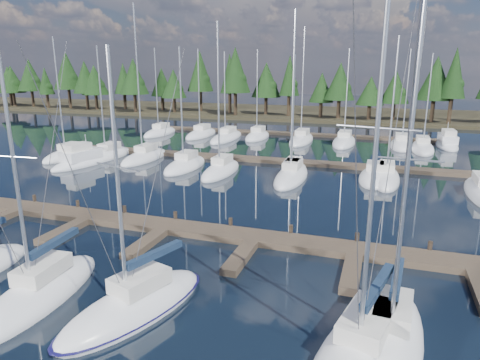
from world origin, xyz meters
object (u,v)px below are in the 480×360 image
(main_dock, at_px, (164,230))
(front_sailboat_4, at_px, (135,306))
(front_sailboat_5, at_px, (362,352))
(motor_yacht_left, at_px, (82,161))
(front_sailboat_3, at_px, (40,294))
(front_sailboat_6, at_px, (390,339))
(motor_yacht_right, at_px, (447,144))

(main_dock, bearing_deg, front_sailboat_4, -69.43)
(front_sailboat_5, height_order, motor_yacht_left, front_sailboat_5)
(front_sailboat_3, bearing_deg, front_sailboat_6, 5.91)
(front_sailboat_3, height_order, front_sailboat_6, front_sailboat_6)
(front_sailboat_6, relative_size, motor_yacht_right, 1.72)
(main_dock, distance_m, front_sailboat_3, 9.27)
(motor_yacht_left, bearing_deg, main_dock, -39.22)
(front_sailboat_5, xyz_separation_m, motor_yacht_right, (8.33, 47.98, 0.14))
(front_sailboat_5, relative_size, motor_yacht_right, 1.99)
(motor_yacht_right, bearing_deg, front_sailboat_6, -98.94)
(front_sailboat_3, bearing_deg, main_dock, 80.63)
(main_dock, relative_size, motor_yacht_left, 5.30)
(front_sailboat_3, height_order, motor_yacht_left, front_sailboat_3)
(main_dock, distance_m, front_sailboat_4, 9.21)
(main_dock, height_order, front_sailboat_6, front_sailboat_6)
(front_sailboat_4, relative_size, motor_yacht_right, 1.53)
(motor_yacht_right, bearing_deg, front_sailboat_5, -99.85)
(front_sailboat_4, xyz_separation_m, front_sailboat_5, (9.64, -0.09, 0.02))
(front_sailboat_6, height_order, motor_yacht_right, front_sailboat_6)
(front_sailboat_5, bearing_deg, front_sailboat_3, -178.27)
(front_sailboat_5, relative_size, motor_yacht_left, 1.89)
(main_dock, height_order, front_sailboat_4, front_sailboat_4)
(main_dock, distance_m, motor_yacht_left, 23.17)
(front_sailboat_6, bearing_deg, motor_yacht_left, 145.07)
(front_sailboat_6, xyz_separation_m, motor_yacht_left, (-31.79, 22.20, 0.15))
(front_sailboat_3, relative_size, motor_yacht_right, 1.58)
(front_sailboat_3, relative_size, front_sailboat_4, 1.03)
(front_sailboat_3, distance_m, front_sailboat_4, 4.77)
(front_sailboat_4, relative_size, front_sailboat_5, 0.77)
(front_sailboat_6, bearing_deg, main_dock, 151.38)
(motor_yacht_left, height_order, motor_yacht_right, motor_yacht_left)
(front_sailboat_5, xyz_separation_m, motor_yacht_left, (-30.82, 23.36, 0.15))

